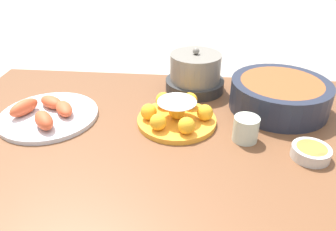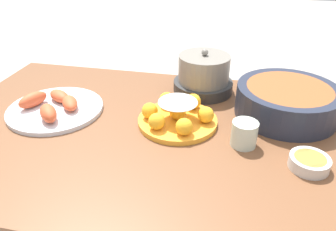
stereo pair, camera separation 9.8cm
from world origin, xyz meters
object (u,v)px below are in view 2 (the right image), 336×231
at_px(sauce_bowl, 309,162).
at_px(cup_far, 244,134).
at_px(cake_plate, 177,115).
at_px(warming_pot, 204,75).
at_px(dining_table, 159,155).
at_px(seafood_platter, 54,107).
at_px(serving_bowl, 287,101).

distance_m(sauce_bowl, cup_far, 0.18).
xyz_separation_m(cake_plate, warming_pot, (0.05, 0.24, 0.03)).
height_order(sauce_bowl, warming_pot, warming_pot).
distance_m(cake_plate, cup_far, 0.22).
xyz_separation_m(dining_table, cup_far, (0.25, -0.02, 0.13)).
relative_size(sauce_bowl, seafood_platter, 0.33).
relative_size(cake_plate, warming_pot, 1.14).
distance_m(dining_table, warming_pot, 0.35).
bearing_deg(cake_plate, warming_pot, 78.20).
xyz_separation_m(cake_plate, seafood_platter, (-0.41, -0.01, -0.01)).
relative_size(dining_table, seafood_platter, 4.43).
distance_m(seafood_platter, warming_pot, 0.53).
bearing_deg(warming_pot, cake_plate, -101.80).
height_order(dining_table, sauce_bowl, sauce_bowl).
distance_m(dining_table, cake_plate, 0.14).
height_order(sauce_bowl, cup_far, cup_far).
xyz_separation_m(cup_far, warming_pot, (-0.15, 0.32, 0.03)).
distance_m(dining_table, cup_far, 0.28).
distance_m(serving_bowl, warming_pot, 0.30).
height_order(cake_plate, warming_pot, warming_pot).
bearing_deg(cake_plate, cup_far, -19.85).
height_order(dining_table, cup_far, cup_far).
bearing_deg(cup_far, cake_plate, 160.15).
relative_size(dining_table, cake_plate, 5.60).
bearing_deg(dining_table, serving_bowl, 25.07).
bearing_deg(sauce_bowl, warming_pot, 129.41).
relative_size(cake_plate, serving_bowl, 0.77).
height_order(seafood_platter, warming_pot, warming_pot).
bearing_deg(serving_bowl, seafood_platter, -169.47).
bearing_deg(sauce_bowl, seafood_platter, 170.63).
height_order(dining_table, seafood_platter, seafood_platter).
distance_m(serving_bowl, cup_far, 0.24).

